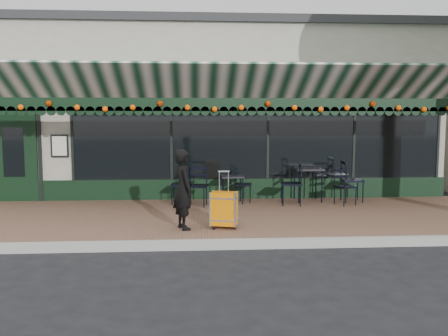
{
  "coord_description": "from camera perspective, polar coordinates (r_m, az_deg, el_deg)",
  "views": [
    {
      "loc": [
        -0.47,
        -7.77,
        2.16
      ],
      "look_at": [
        0.15,
        1.6,
        1.18
      ],
      "focal_mm": 38.0,
      "sensor_mm": 36.0,
      "label": 1
    }
  ],
  "objects": [
    {
      "name": "chair_a_left",
      "position": [
        11.15,
        8.08,
        -1.95
      ],
      "size": [
        0.54,
        0.54,
        0.97
      ],
      "primitive_type": null,
      "rotation": [
        0.0,
        0.0,
        -1.7
      ],
      "color": "black",
      "rests_on": "sidewalk"
    },
    {
      "name": "chair_b_front",
      "position": [
        10.89,
        -3.25,
        -2.22
      ],
      "size": [
        0.54,
        0.54,
        0.92
      ],
      "primitive_type": null,
      "rotation": [
        0.0,
        0.0,
        -0.18
      ],
      "color": "black",
      "rests_on": "sidewalk"
    },
    {
      "name": "chair_b_right",
      "position": [
        11.44,
        2.32,
        -2.04
      ],
      "size": [
        0.47,
        0.47,
        0.83
      ],
      "primitive_type": null,
      "rotation": [
        0.0,
        0.0,
        1.44
      ],
      "color": "black",
      "rests_on": "sidewalk"
    },
    {
      "name": "chair_a_front",
      "position": [
        11.4,
        14.38,
        -2.23
      ],
      "size": [
        0.55,
        0.55,
        0.84
      ],
      "primitive_type": null,
      "rotation": [
        0.0,
        0.0,
        0.39
      ],
      "color": "black",
      "rests_on": "sidewalk"
    },
    {
      "name": "chair_a_right",
      "position": [
        11.91,
        15.16,
        -1.51
      ],
      "size": [
        0.52,
        0.52,
        1.0
      ],
      "primitive_type": null,
      "rotation": [
        0.0,
        0.0,
        1.54
      ],
      "color": "black",
      "rests_on": "sidewalk"
    },
    {
      "name": "suitcase",
      "position": [
        8.71,
        -0.02,
        -5.0
      ],
      "size": [
        0.51,
        0.37,
        1.06
      ],
      "rotation": [
        0.0,
        0.0,
        -0.28
      ],
      "color": "orange",
      "rests_on": "sidewalk"
    },
    {
      "name": "cafe_table_a",
      "position": [
        11.72,
        10.09,
        -0.39
      ],
      "size": [
        0.66,
        0.66,
        0.81
      ],
      "color": "black",
      "rests_on": "sidewalk"
    },
    {
      "name": "woman",
      "position": [
        8.64,
        -4.93,
        -2.57
      ],
      "size": [
        0.52,
        0.62,
        1.46
      ],
      "primitive_type": "imported",
      "rotation": [
        0.0,
        0.0,
        1.95
      ],
      "color": "black",
      "rests_on": "sidewalk"
    },
    {
      "name": "sidewalk",
      "position": [
        10.0,
        -0.99,
        -6.06
      ],
      "size": [
        18.0,
        4.0,
        0.15
      ],
      "primitive_type": "cube",
      "color": "brown",
      "rests_on": "ground"
    },
    {
      "name": "chair_b_left",
      "position": [
        11.22,
        -5.25,
        -2.05
      ],
      "size": [
        0.48,
        0.48,
        0.9
      ],
      "primitive_type": null,
      "rotation": [
        0.0,
        0.0,
        -1.66
      ],
      "color": "black",
      "rests_on": "sidewalk"
    },
    {
      "name": "cafe_table_b",
      "position": [
        11.29,
        1.01,
        -1.27
      ],
      "size": [
        0.53,
        0.53,
        0.65
      ],
      "color": "black",
      "rests_on": "sidewalk"
    },
    {
      "name": "curb",
      "position": [
        7.98,
        -0.27,
        -9.18
      ],
      "size": [
        18.0,
        0.16,
        0.15
      ],
      "primitive_type": "cube",
      "color": "#9E9E99",
      "rests_on": "ground"
    },
    {
      "name": "ground",
      "position": [
        8.08,
        -0.3,
        -9.54
      ],
      "size": [
        80.0,
        80.0,
        0.0
      ],
      "primitive_type": "plane",
      "color": "black",
      "rests_on": "ground"
    },
    {
      "name": "restaurant_building",
      "position": [
        15.61,
        -2.05,
        6.39
      ],
      "size": [
        12.0,
        9.6,
        4.5
      ],
      "color": "gray",
      "rests_on": "ground"
    }
  ]
}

